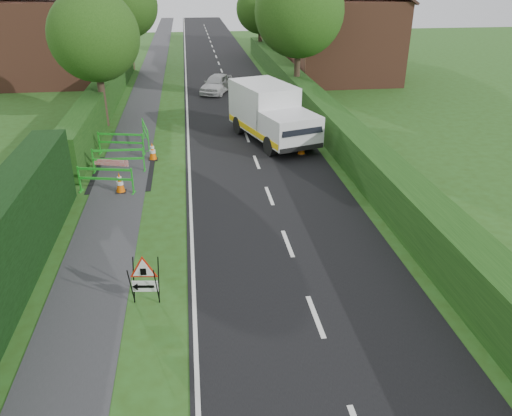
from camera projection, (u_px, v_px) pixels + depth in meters
ground at (213, 356)px, 10.67m from camera, size 120.00×120.00×0.00m
road_surface at (219, 65)px, 42.19m from camera, size 6.00×90.00×0.02m
footpath at (154, 67)px, 41.54m from camera, size 2.00×90.00×0.02m
hedge_west_far at (108, 107)px, 29.70m from camera, size 1.00×24.00×1.80m
hedge_east at (322, 128)px, 25.72m from camera, size 1.20×50.00×1.50m
house_west at (45, 40)px, 34.98m from camera, size 7.50×7.40×7.88m
house_east_a at (343, 38)px, 35.70m from camera, size 7.50×7.40×7.88m
house_east_b at (312, 20)px, 48.32m from camera, size 7.50×7.40×7.88m
tree_nw at (94, 36)px, 24.23m from camera, size 4.40×4.40×6.70m
tree_ne at (299, 12)px, 28.81m from camera, size 5.20×5.20×7.79m
tree_fw at (126, 6)px, 38.35m from camera, size 4.80×4.80×7.24m
tree_fe at (260, 9)px, 43.50m from camera, size 4.20×4.20×6.33m
triangle_sign at (143, 277)px, 11.99m from camera, size 0.87×0.87×1.14m
works_van at (271, 112)px, 23.39m from camera, size 3.73×5.99×2.56m
traffic_cone_0 at (301, 146)px, 21.99m from camera, size 0.38×0.38×0.79m
traffic_cone_1 at (303, 137)px, 23.16m from camera, size 0.38×0.38×0.79m
traffic_cone_2 at (293, 123)px, 25.19m from camera, size 0.38×0.38×0.79m
traffic_cone_3 at (120, 183)px, 18.25m from camera, size 0.38×0.38×0.79m
traffic_cone_4 at (153, 151)px, 21.37m from camera, size 0.38×0.38×0.79m
ped_barrier_0 at (105, 177)px, 18.13m from camera, size 2.09×0.81×1.00m
ped_barrier_1 at (118, 157)px, 20.01m from camera, size 2.07×0.45×1.00m
ped_barrier_2 at (121, 141)px, 21.89m from camera, size 2.09×0.82×1.00m
ped_barrier_3 at (145, 132)px, 23.08m from camera, size 0.72×2.09×1.00m
redwhite_plank at (112, 173)px, 20.14m from camera, size 1.45×0.46×0.25m
hatchback_car at (217, 84)px, 32.78m from camera, size 2.66×3.80×1.20m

